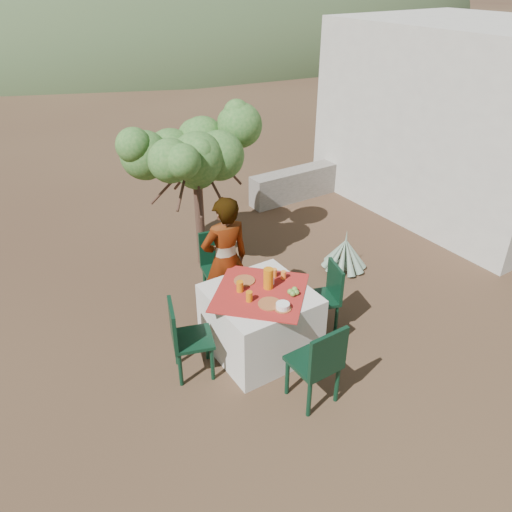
{
  "coord_description": "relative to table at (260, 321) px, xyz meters",
  "views": [
    {
      "loc": [
        -1.99,
        -3.38,
        3.74
      ],
      "look_at": [
        0.58,
        0.65,
        0.94
      ],
      "focal_mm": 35.0,
      "sensor_mm": 36.0,
      "label": 1
    }
  ],
  "objects": [
    {
      "name": "bowl_plate",
      "position": [
        0.03,
        -0.37,
        0.39
      ],
      "size": [
        0.18,
        0.18,
        0.01
      ],
      "primitive_type": "cylinder",
      "color": "brown",
      "rests_on": "table"
    },
    {
      "name": "plate_far",
      "position": [
        -0.03,
        0.26,
        0.39
      ],
      "size": [
        0.23,
        0.23,
        0.01
      ],
      "primitive_type": "cylinder",
      "color": "brown",
      "rests_on": "table"
    },
    {
      "name": "table",
      "position": [
        0.0,
        0.0,
        0.0
      ],
      "size": [
        1.3,
        1.3,
        0.76
      ],
      "color": "silver",
      "rests_on": "ground"
    },
    {
      "name": "napkin_holder",
      "position": [
        0.17,
        0.05,
        0.43
      ],
      "size": [
        0.08,
        0.06,
        0.09
      ],
      "primitive_type": "cube",
      "rotation": [
        0.0,
        0.0,
        0.3
      ],
      "color": "white",
      "rests_on": "table"
    },
    {
      "name": "agave",
      "position": [
        1.93,
        0.79,
        -0.15
      ],
      "size": [
        0.64,
        0.61,
        0.67
      ],
      "rotation": [
        0.0,
        0.0,
        0.01
      ],
      "color": "gray",
      "rests_on": "ground"
    },
    {
      "name": "glass_far",
      "position": [
        -0.17,
        0.13,
        0.44
      ],
      "size": [
        0.07,
        0.07,
        0.12
      ],
      "primitive_type": "cylinder",
      "color": "orange",
      "rests_on": "table"
    },
    {
      "name": "fruit_cluster",
      "position": [
        0.27,
        -0.22,
        0.41
      ],
      "size": [
        0.13,
        0.12,
        0.06
      ],
      "color": "#619435",
      "rests_on": "table"
    },
    {
      "name": "chair_left",
      "position": [
        -0.86,
        0.08,
        0.11
      ],
      "size": [
        0.51,
        0.51,
        0.88
      ],
      "rotation": [
        0.0,
        0.0,
        1.26
      ],
      "color": "black",
      "rests_on": "ground"
    },
    {
      "name": "jar_left",
      "position": [
        0.36,
        0.08,
        0.43
      ],
      "size": [
        0.06,
        0.06,
        0.09
      ],
      "primitive_type": "cylinder",
      "color": "orange",
      "rests_on": "table"
    },
    {
      "name": "chair_near",
      "position": [
        0.03,
        -0.97,
        0.13
      ],
      "size": [
        0.43,
        0.43,
        0.93
      ],
      "rotation": [
        0.0,
        0.0,
        3.15
      ],
      "color": "black",
      "rests_on": "ground"
    },
    {
      "name": "chair_right",
      "position": [
        0.85,
        -0.09,
        0.08
      ],
      "size": [
        0.48,
        0.48,
        0.84
      ],
      "rotation": [
        0.0,
        0.0,
        4.42
      ],
      "color": "black",
      "rests_on": "ground"
    },
    {
      "name": "hill_near_right",
      "position": [
        11.62,
        35.75,
        -0.38
      ],
      "size": [
        48.0,
        48.0,
        20.0
      ],
      "primitive_type": "ellipsoid",
      "color": "#314A2A",
      "rests_on": "ground"
    },
    {
      "name": "glass_near",
      "position": [
        -0.18,
        -0.08,
        0.44
      ],
      "size": [
        0.07,
        0.07,
        0.11
      ],
      "primitive_type": "cylinder",
      "color": "orange",
      "rests_on": "table"
    },
    {
      "name": "juice_pitcher",
      "position": [
        0.12,
        0.02,
        0.5
      ],
      "size": [
        0.11,
        0.11,
        0.23
      ],
      "primitive_type": "cylinder",
      "color": "orange",
      "rests_on": "table"
    },
    {
      "name": "hill_far_right",
      "position": [
        27.62,
        45.75,
        -0.38
      ],
      "size": [
        36.0,
        36.0,
        14.0
      ],
      "primitive_type": "ellipsoid",
      "color": "slate",
      "rests_on": "ground"
    },
    {
      "name": "stone_wall",
      "position": [
        3.22,
        3.15,
        -0.1
      ],
      "size": [
        2.6,
        0.35,
        0.55
      ],
      "primitive_type": "cube",
      "color": "gray",
      "rests_on": "ground"
    },
    {
      "name": "chair_far",
      "position": [
        0.1,
        1.09,
        0.13
      ],
      "size": [
        0.5,
        0.5,
        0.93
      ],
      "rotation": [
        0.0,
        0.0,
        -0.2
      ],
      "color": "black",
      "rests_on": "ground"
    },
    {
      "name": "ground",
      "position": [
        -0.38,
        -0.25,
        -0.38
      ],
      "size": [
        160.0,
        160.0,
        0.0
      ],
      "primitive_type": "plane",
      "color": "#3C261B",
      "rests_on": "ground"
    },
    {
      "name": "white_bowl",
      "position": [
        0.03,
        -0.37,
        0.42
      ],
      "size": [
        0.14,
        0.14,
        0.05
      ],
      "primitive_type": "cylinder",
      "color": "white",
      "rests_on": "bowl_plate"
    },
    {
      "name": "shrub_tree",
      "position": [
        0.38,
        2.08,
        1.16
      ],
      "size": [
        1.65,
        1.62,
        1.94
      ],
      "color": "#492F24",
      "rests_on": "ground"
    },
    {
      "name": "jar_right",
      "position": [
        0.29,
        0.17,
        0.43
      ],
      "size": [
        0.06,
        0.06,
        0.1
      ],
      "primitive_type": "cylinder",
      "color": "orange",
      "rests_on": "table"
    },
    {
      "name": "guesthouse",
      "position": [
        5.22,
        1.55,
        1.12
      ],
      "size": [
        3.2,
        4.2,
        3.0
      ],
      "primitive_type": "cube",
      "color": "beige",
      "rests_on": "ground"
    },
    {
      "name": "plate_near",
      "position": [
        -0.04,
        -0.24,
        0.39
      ],
      "size": [
        0.24,
        0.24,
        0.01
      ],
      "primitive_type": "cylinder",
      "color": "brown",
      "rests_on": "table"
    },
    {
      "name": "person",
      "position": [
        -0.02,
        0.71,
        0.41
      ],
      "size": [
        0.6,
        0.42,
        1.59
      ],
      "primitive_type": "imported",
      "rotation": [
        0.0,
        0.0,
        3.07
      ],
      "color": "#8C6651",
      "rests_on": "ground"
    }
  ]
}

